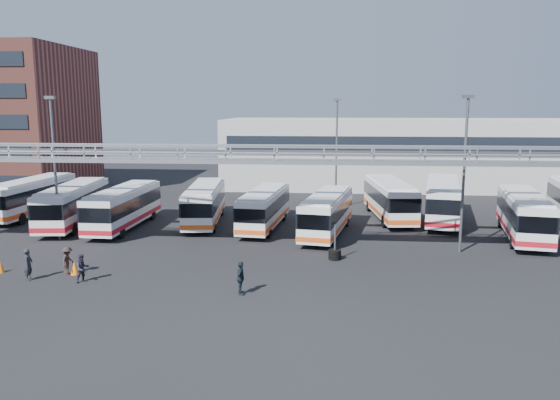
# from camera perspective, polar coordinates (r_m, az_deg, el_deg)

# --- Properties ---
(ground) EXTENTS (140.00, 140.00, 0.00)m
(ground) POSITION_cam_1_polar(r_m,az_deg,el_deg) (30.51, -1.37, -8.37)
(ground) COLOR black
(ground) RESTS_ON ground
(gantry) EXTENTS (51.40, 5.15, 7.10)m
(gantry) POSITION_cam_1_polar(r_m,az_deg,el_deg) (35.06, -0.32, 3.23)
(gantry) COLOR #93959B
(gantry) RESTS_ON ground
(warehouse) EXTENTS (42.00, 14.00, 8.00)m
(warehouse) POSITION_cam_1_polar(r_m,az_deg,el_deg) (67.59, 12.55, 4.86)
(warehouse) COLOR #9E9E99
(warehouse) RESTS_ON ground
(light_pole_left) EXTENTS (0.70, 0.35, 10.21)m
(light_pole_left) POSITION_cam_1_polar(r_m,az_deg,el_deg) (41.74, -22.50, 3.84)
(light_pole_left) COLOR #4C4F54
(light_pole_left) RESTS_ON ground
(light_pole_mid) EXTENTS (0.70, 0.35, 10.21)m
(light_pole_mid) POSITION_cam_1_polar(r_m,az_deg,el_deg) (37.04, 18.71, 3.41)
(light_pole_mid) COLOR #4C4F54
(light_pole_mid) RESTS_ON ground
(light_pole_back) EXTENTS (0.70, 0.35, 10.21)m
(light_pole_back) POSITION_cam_1_polar(r_m,az_deg,el_deg) (50.95, 5.93, 5.47)
(light_pole_back) COLOR #4C4F54
(light_pole_back) RESTS_ON ground
(bus_0) EXTENTS (3.04, 10.89, 3.27)m
(bus_0) POSITION_cam_1_polar(r_m,az_deg,el_deg) (52.21, -24.50, 0.41)
(bus_0) COLOR silver
(bus_0) RESTS_ON ground
(bus_1) EXTENTS (3.68, 11.14, 3.32)m
(bus_1) POSITION_cam_1_polar(r_m,az_deg,el_deg) (46.71, -20.77, -0.32)
(bus_1) COLOR silver
(bus_1) RESTS_ON ground
(bus_2) EXTENTS (2.65, 10.61, 3.21)m
(bus_2) POSITION_cam_1_polar(r_m,az_deg,el_deg) (44.55, -16.00, -0.60)
(bus_2) COLOR silver
(bus_2) RESTS_ON ground
(bus_3) EXTENTS (3.51, 10.67, 3.18)m
(bus_3) POSITION_cam_1_polar(r_m,az_deg,el_deg) (45.01, -7.89, -0.23)
(bus_3) COLOR silver
(bus_3) RESTS_ON ground
(bus_4) EXTENTS (3.25, 10.16, 3.03)m
(bus_4) POSITION_cam_1_polar(r_m,az_deg,el_deg) (42.90, -1.65, -0.74)
(bus_4) COLOR silver
(bus_4) RESTS_ON ground
(bus_5) EXTENTS (4.11, 10.43, 3.09)m
(bus_5) POSITION_cam_1_polar(r_m,az_deg,el_deg) (40.83, 4.93, -1.27)
(bus_5) COLOR silver
(bus_5) RESTS_ON ground
(bus_6) EXTENTS (3.66, 11.02, 3.28)m
(bus_6) POSITION_cam_1_polar(r_m,az_deg,el_deg) (47.29, 11.36, 0.22)
(bus_6) COLOR silver
(bus_6) RESTS_ON ground
(bus_7) EXTENTS (4.72, 11.66, 3.45)m
(bus_7) POSITION_cam_1_polar(r_m,az_deg,el_deg) (47.24, 16.67, 0.11)
(bus_7) COLOR silver
(bus_7) RESTS_ON ground
(bus_8) EXTENTS (4.41, 11.13, 3.30)m
(bus_8) POSITION_cam_1_polar(r_m,az_deg,el_deg) (43.30, 24.12, -1.31)
(bus_8) COLOR silver
(bus_8) RESTS_ON ground
(pedestrian_a) EXTENTS (0.52, 0.71, 1.78)m
(pedestrian_a) POSITION_cam_1_polar(r_m,az_deg,el_deg) (33.31, -24.80, -6.13)
(pedestrian_a) COLOR #212229
(pedestrian_a) RESTS_ON ground
(pedestrian_b) EXTENTS (0.96, 0.96, 1.57)m
(pedestrian_b) POSITION_cam_1_polar(r_m,az_deg,el_deg) (31.82, -19.94, -6.72)
(pedestrian_b) COLOR #292431
(pedestrian_b) RESTS_ON ground
(pedestrian_c) EXTENTS (0.62, 1.06, 1.63)m
(pedestrian_c) POSITION_cam_1_polar(r_m,az_deg,el_deg) (33.52, -21.30, -5.93)
(pedestrian_c) COLOR #2D201E
(pedestrian_c) RESTS_ON ground
(pedestrian_d) EXTENTS (0.50, 1.04, 1.72)m
(pedestrian_d) POSITION_cam_1_polar(r_m,az_deg,el_deg) (28.11, -4.14, -8.15)
(pedestrian_d) COLOR #18252C
(pedestrian_d) RESTS_ON ground
(cone_left) EXTENTS (0.45, 0.45, 0.71)m
(cone_left) POSITION_cam_1_polar(r_m,az_deg,el_deg) (35.63, -27.19, -6.20)
(cone_left) COLOR orange
(cone_left) RESTS_ON ground
(cone_right) EXTENTS (0.52, 0.52, 0.77)m
(cone_right) POSITION_cam_1_polar(r_m,az_deg,el_deg) (33.52, -20.65, -6.65)
(cone_right) COLOR orange
(cone_right) RESTS_ON ground
(tire_stack) EXTENTS (0.79, 0.79, 2.25)m
(tire_stack) POSITION_cam_1_polar(r_m,az_deg,el_deg) (34.53, 5.74, -5.59)
(tire_stack) COLOR black
(tire_stack) RESTS_ON ground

